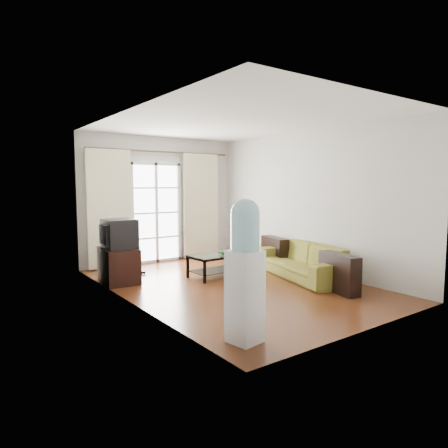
# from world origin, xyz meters

# --- Properties ---
(floor) EXTENTS (5.20, 5.20, 0.00)m
(floor) POSITION_xyz_m (0.00, 0.00, 0.00)
(floor) COLOR #5E2E16
(floor) RESTS_ON ground
(ceiling) EXTENTS (5.20, 5.20, 0.00)m
(ceiling) POSITION_xyz_m (0.00, 0.00, 2.70)
(ceiling) COLOR white
(ceiling) RESTS_ON wall_back
(wall_back) EXTENTS (3.60, 0.02, 2.70)m
(wall_back) POSITION_xyz_m (0.00, 2.60, 1.35)
(wall_back) COLOR beige
(wall_back) RESTS_ON floor
(wall_front) EXTENTS (3.60, 0.02, 2.70)m
(wall_front) POSITION_xyz_m (0.00, -2.60, 1.35)
(wall_front) COLOR beige
(wall_front) RESTS_ON floor
(wall_left) EXTENTS (0.02, 5.20, 2.70)m
(wall_left) POSITION_xyz_m (-1.80, 0.00, 1.35)
(wall_left) COLOR beige
(wall_left) RESTS_ON floor
(wall_right) EXTENTS (0.02, 5.20, 2.70)m
(wall_right) POSITION_xyz_m (1.80, 0.00, 1.35)
(wall_right) COLOR beige
(wall_right) RESTS_ON floor
(french_door) EXTENTS (1.16, 0.06, 2.15)m
(french_door) POSITION_xyz_m (-0.15, 2.54, 1.07)
(french_door) COLOR white
(french_door) RESTS_ON wall_back
(curtain_rod) EXTENTS (3.30, 0.04, 0.04)m
(curtain_rod) POSITION_xyz_m (0.00, 2.50, 2.38)
(curtain_rod) COLOR #4C3F2D
(curtain_rod) RESTS_ON wall_back
(curtain_left) EXTENTS (0.90, 0.07, 2.35)m
(curtain_left) POSITION_xyz_m (-1.20, 2.48, 1.20)
(curtain_left) COLOR beige
(curtain_left) RESTS_ON curtain_rod
(curtain_right) EXTENTS (0.90, 0.07, 2.35)m
(curtain_right) POSITION_xyz_m (0.95, 2.48, 1.20)
(curtain_right) COLOR beige
(curtain_right) RESTS_ON curtain_rod
(radiator) EXTENTS (0.64, 0.12, 0.64)m
(radiator) POSITION_xyz_m (0.80, 2.50, 0.33)
(radiator) COLOR #9F9EA1
(radiator) RESTS_ON floor
(sofa) EXTENTS (2.50, 1.84, 0.61)m
(sofa) POSITION_xyz_m (1.35, -0.32, 0.31)
(sofa) COLOR brown
(sofa) RESTS_ON floor
(coffee_table) EXTENTS (1.05, 0.63, 0.42)m
(coffee_table) POSITION_xyz_m (0.13, 0.63, 0.27)
(coffee_table) COLOR silver
(coffee_table) RESTS_ON floor
(bowl) EXTENTS (0.34, 0.34, 0.05)m
(bowl) POSITION_xyz_m (0.26, 0.61, 0.44)
(bowl) COLOR #318942
(bowl) RESTS_ON coffee_table
(book) EXTENTS (0.39, 0.39, 0.02)m
(book) POSITION_xyz_m (0.32, 0.64, 0.43)
(book) COLOR #B73016
(book) RESTS_ON coffee_table
(remote) EXTENTS (0.17, 0.08, 0.02)m
(remote) POSITION_xyz_m (0.33, 0.79, 0.42)
(remote) COLOR black
(remote) RESTS_ON coffee_table
(tv_stand) EXTENTS (0.61, 0.86, 0.60)m
(tv_stand) POSITION_xyz_m (-1.50, 1.28, 0.30)
(tv_stand) COLOR black
(tv_stand) RESTS_ON floor
(crt_tv) EXTENTS (0.56, 0.55, 0.50)m
(crt_tv) POSITION_xyz_m (-1.50, 1.26, 0.85)
(crt_tv) COLOR black
(crt_tv) RESTS_ON tv_stand
(task_chair) EXTENTS (0.87, 0.87, 0.96)m
(task_chair) POSITION_xyz_m (-1.14, 1.77, 0.28)
(task_chair) COLOR black
(task_chair) RESTS_ON floor
(water_cooler) EXTENTS (0.37, 0.36, 1.54)m
(water_cooler) POSITION_xyz_m (-1.37, -2.04, 0.81)
(water_cooler) COLOR white
(water_cooler) RESTS_ON floor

